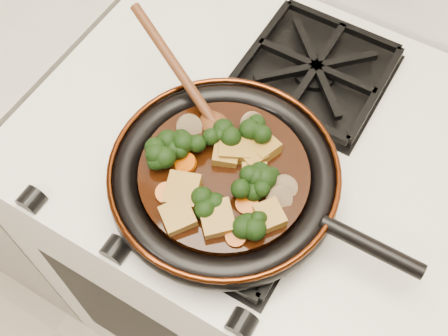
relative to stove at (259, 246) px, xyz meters
The scene contains 34 objects.
stove is the anchor object (origin of this frame).
burner_grate_front 0.48m from the stove, 90.00° to the right, with size 0.23×0.23×0.03m, color black, non-canonical shape.
burner_grate_back 0.48m from the stove, 90.00° to the left, with size 0.23×0.23×0.03m, color black, non-canonical shape.
skillet 0.51m from the stove, 97.56° to the right, with size 0.45×0.33×0.05m.
braising_sauce 0.51m from the stove, 98.59° to the right, with size 0.24×0.24×0.02m, color black.
tofu_cube_0 0.53m from the stove, 106.34° to the right, with size 0.04×0.04×0.02m, color olive.
tofu_cube_1 0.53m from the stove, 105.01° to the right, with size 0.04×0.04×0.02m, color olive.
tofu_cube_2 0.55m from the stove, 86.44° to the right, with size 0.04×0.05×0.02m, color olive.
tofu_cube_3 0.55m from the stove, 104.96° to the right, with size 0.04×0.05×0.02m, color olive.
tofu_cube_4 0.54m from the stove, 65.97° to the right, with size 0.04×0.03×0.02m, color olive.
tofu_cube_5 0.53m from the stove, 78.60° to the right, with size 0.03×0.03×0.02m, color olive.
tofu_cube_6 0.52m from the stove, 88.17° to the right, with size 0.04×0.03×0.02m, color olive.
tofu_cube_7 0.52m from the stove, 79.65° to the right, with size 0.04×0.04×0.02m, color olive.
tofu_cube_8 0.56m from the stove, 98.86° to the right, with size 0.04×0.04×0.02m, color olive.
broccoli_floret_0 0.52m from the stove, 100.20° to the right, with size 0.06×0.06×0.05m, color black, non-canonical shape.
broccoli_floret_1 0.55m from the stove, 93.51° to the right, with size 0.06×0.06×0.05m, color black, non-canonical shape.
broccoli_floret_2 0.53m from the stove, 117.23° to the right, with size 0.06×0.06×0.06m, color black, non-canonical shape.
broccoli_floret_3 0.54m from the stove, 77.12° to the right, with size 0.06×0.06×0.05m, color black, non-canonical shape.
broccoli_floret_4 0.56m from the stove, 125.56° to the right, with size 0.06×0.06×0.06m, color black, non-canonical shape.
broccoli_floret_5 0.53m from the stove, 74.95° to the right, with size 0.06×0.06×0.05m, color black, non-canonical shape.
broccoli_floret_6 0.55m from the stove, 73.42° to the right, with size 0.06×0.06×0.05m, color black, non-canonical shape.
broccoli_floret_7 0.54m from the stove, 122.66° to the right, with size 0.06×0.06×0.05m, color black, non-canonical shape.
broccoli_floret_8 0.55m from the stove, 126.37° to the right, with size 0.06×0.06×0.05m, color black, non-canonical shape.
carrot_coin_0 0.54m from the stove, 116.36° to the right, with size 0.03×0.03×0.01m, color #B04404.
carrot_coin_1 0.55m from the stove, 109.19° to the right, with size 0.03×0.03×0.01m, color #B04404.
carrot_coin_2 0.54m from the stove, 106.01° to the right, with size 0.03×0.03×0.01m, color #B04404.
carrot_coin_3 0.52m from the stove, 135.06° to the right, with size 0.03×0.03×0.01m, color #B04404.
carrot_coin_4 0.54m from the stove, 77.60° to the right, with size 0.03×0.03×0.01m, color #B04404.
carrot_coin_5 0.55m from the stove, 77.51° to the right, with size 0.03×0.03×0.01m, color #B04404.
mushroom_slice_0 0.53m from the stove, 137.56° to the right, with size 0.04×0.04×0.01m, color #7A6346.
mushroom_slice_1 0.54m from the stove, 61.76° to the right, with size 0.04×0.04×0.01m, color #7A6346.
mushroom_slice_2 0.53m from the stove, 58.50° to the right, with size 0.04×0.04×0.01m, color #7A6346.
mushroom_slice_3 0.52m from the stove, 120.63° to the right, with size 0.04×0.04×0.01m, color #7A6346.
wooden_spoon 0.55m from the stove, 159.11° to the right, with size 0.14×0.08×0.21m.
Camera 1 is at (0.18, 1.24, 1.63)m, focal length 45.00 mm.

